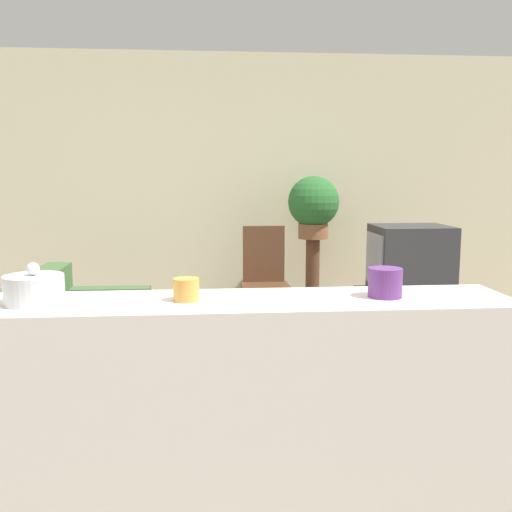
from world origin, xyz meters
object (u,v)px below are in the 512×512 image
Objects in this scene: wooden_chair at (265,276)px; decorative_bowl at (34,289)px; television at (410,259)px; potted_plant at (313,204)px; couch at (74,349)px.

decorative_bowl reaches higher than wooden_chair.
television is 1.01× the size of potted_plant.
television is at bearing -57.40° from potted_plant.
wooden_chair is 3.31m from decorative_bowl.
couch is 1.96m from decorative_bowl.
couch is 2.71m from television.
potted_plant is at bearing 26.38° from wooden_chair.
wooden_chair is 0.86m from potted_plant.
wooden_chair is at bearing 40.82° from couch.
couch is 2.75× the size of potted_plant.
potted_plant is (0.50, 0.25, 0.65)m from wooden_chair.
potted_plant reaches higher than wooden_chair.
wooden_chair is 4.52× the size of decorative_bowl.
potted_plant is 2.73× the size of decorative_bowl.
decorative_bowl is (0.29, -1.77, 0.78)m from couch.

